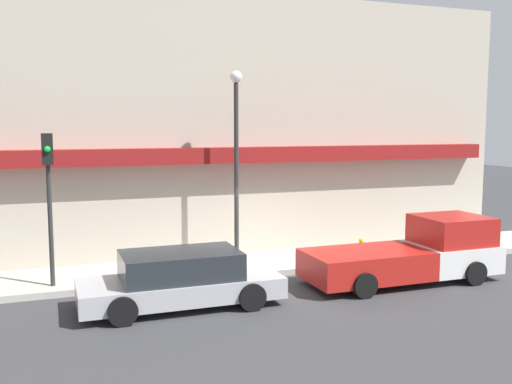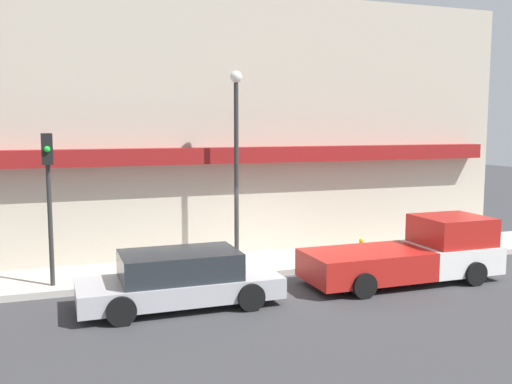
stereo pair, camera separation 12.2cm
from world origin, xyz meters
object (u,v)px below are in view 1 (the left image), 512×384
at_px(parked_car, 181,279).
at_px(traffic_light, 49,183).
at_px(fire_hydrant, 361,248).
at_px(street_lamp, 236,145).
at_px(pickup_truck, 413,254).

bearing_deg(parked_car, traffic_light, 140.94).
relative_size(fire_hydrant, street_lamp, 0.11).
relative_size(pickup_truck, street_lamp, 0.97).
xyz_separation_m(pickup_truck, parked_car, (-6.68, 0.00, -0.11)).
relative_size(fire_hydrant, traffic_light, 0.16).
bearing_deg(traffic_light, fire_hydrant, 0.82).
bearing_deg(street_lamp, traffic_light, -171.50).
bearing_deg(traffic_light, pickup_truck, -12.98).
bearing_deg(fire_hydrant, pickup_truck, -82.73).
xyz_separation_m(parked_car, street_lamp, (2.41, 3.01, 3.12)).
relative_size(pickup_truck, fire_hydrant, 8.98).
height_order(parked_car, fire_hydrant, parked_car).
relative_size(pickup_truck, parked_car, 1.15).
bearing_deg(pickup_truck, street_lamp, 144.64).
distance_m(parked_car, fire_hydrant, 6.80).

